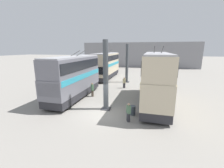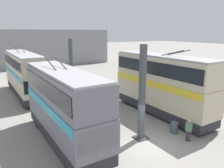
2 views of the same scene
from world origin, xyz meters
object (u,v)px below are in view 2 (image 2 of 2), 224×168
(bus_left_near, at_px, (162,81))
(person_by_left_row, at_px, (189,130))
(person_by_right_row, at_px, (84,118))
(bus_right_mid, at_px, (64,102))
(oil_drum, at_px, (174,128))
(bus_right_far, at_px, (24,72))
(person_aisle_midway, at_px, (91,97))

(bus_left_near, xyz_separation_m, person_by_left_row, (-4.82, 2.09, -2.20))
(person_by_left_row, distance_m, person_by_right_row, 7.53)
(bus_left_near, xyz_separation_m, bus_right_mid, (-0.30, 9.17, -0.23))
(person_by_left_row, bearing_deg, person_by_right_row, -75.78)
(person_by_right_row, bearing_deg, bus_right_mid, 164.51)
(bus_right_mid, distance_m, oil_drum, 8.23)
(oil_drum, bearing_deg, bus_right_far, 23.95)
(person_by_right_row, height_order, person_aisle_midway, person_by_right_row)
(bus_left_near, relative_size, bus_right_far, 0.91)
(bus_right_far, height_order, person_aisle_midway, bus_right_far)
(person_by_left_row, bearing_deg, person_aisle_midway, -108.11)
(bus_right_far, bearing_deg, person_by_right_row, -171.49)
(bus_right_mid, relative_size, person_by_right_row, 5.62)
(bus_right_far, bearing_deg, oil_drum, -156.05)
(bus_right_far, bearing_deg, bus_right_mid, 180.00)
(person_by_right_row, bearing_deg, bus_right_far, 57.32)
(person_by_right_row, xyz_separation_m, person_aisle_midway, (4.97, -3.07, -0.05))
(bus_right_far, relative_size, person_by_left_row, 7.27)
(person_by_right_row, relative_size, oil_drum, 2.10)
(bus_right_mid, height_order, bus_right_far, bus_right_far)
(person_by_left_row, height_order, person_aisle_midway, person_aisle_midway)
(bus_left_near, height_order, person_aisle_midway, bus_left_near)
(bus_left_near, distance_m, bus_right_far, 15.76)
(bus_left_near, bearing_deg, oil_drum, 150.47)
(bus_right_mid, bearing_deg, bus_left_near, -88.12)
(bus_right_mid, xyz_separation_m, person_by_left_row, (-4.52, -7.08, -1.97))
(bus_right_mid, bearing_deg, person_aisle_midway, -39.92)
(bus_left_near, relative_size, person_by_left_row, 6.61)
(bus_right_far, distance_m, person_by_left_row, 19.10)
(person_by_left_row, xyz_separation_m, oil_drum, (1.38, -0.14, -0.42))
(bus_left_near, bearing_deg, person_by_left_row, 156.51)
(person_by_right_row, height_order, oil_drum, person_by_right_row)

